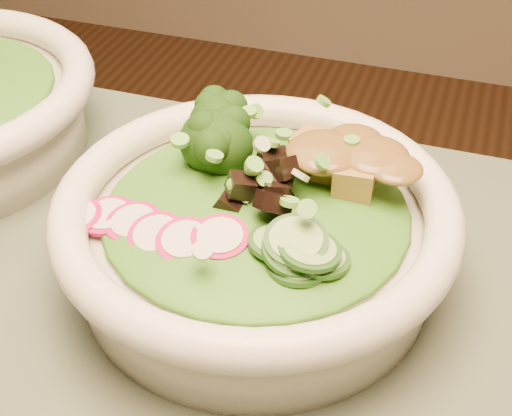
% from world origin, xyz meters
% --- Properties ---
extents(salad_bowl, '(0.27, 0.27, 0.07)m').
position_xyz_m(salad_bowl, '(-0.14, 0.20, 0.79)').
color(salad_bowl, white).
rests_on(salad_bowl, dining_table).
extents(lettuce_bed, '(0.20, 0.20, 0.02)m').
position_xyz_m(lettuce_bed, '(-0.14, 0.20, 0.81)').
color(lettuce_bed, '#2B5E13').
rests_on(lettuce_bed, salad_bowl).
extents(broccoli_florets, '(0.10, 0.09, 0.04)m').
position_xyz_m(broccoli_florets, '(-0.18, 0.24, 0.83)').
color(broccoli_florets, black).
rests_on(broccoli_florets, salad_bowl).
extents(radish_slices, '(0.12, 0.07, 0.02)m').
position_xyz_m(radish_slices, '(-0.19, 0.15, 0.81)').
color(radish_slices, '#AD0D4B').
rests_on(radish_slices, salad_bowl).
extents(cucumber_slices, '(0.09, 0.09, 0.04)m').
position_xyz_m(cucumber_slices, '(-0.10, 0.15, 0.82)').
color(cucumber_slices, '#8BBE69').
rests_on(cucumber_slices, salad_bowl).
extents(mushroom_heap, '(0.09, 0.09, 0.04)m').
position_xyz_m(mushroom_heap, '(-0.13, 0.21, 0.82)').
color(mushroom_heap, black).
rests_on(mushroom_heap, salad_bowl).
extents(tofu_cubes, '(0.10, 0.09, 0.04)m').
position_xyz_m(tofu_cubes, '(-0.09, 0.24, 0.82)').
color(tofu_cubes, olive).
rests_on(tofu_cubes, salad_bowl).
extents(peanut_sauce, '(0.07, 0.06, 0.02)m').
position_xyz_m(peanut_sauce, '(-0.09, 0.24, 0.83)').
color(peanut_sauce, brown).
rests_on(peanut_sauce, tofu_cubes).
extents(scallion_garnish, '(0.19, 0.19, 0.02)m').
position_xyz_m(scallion_garnish, '(-0.14, 0.20, 0.83)').
color(scallion_garnish, '#62AF3D').
rests_on(scallion_garnish, salad_bowl).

